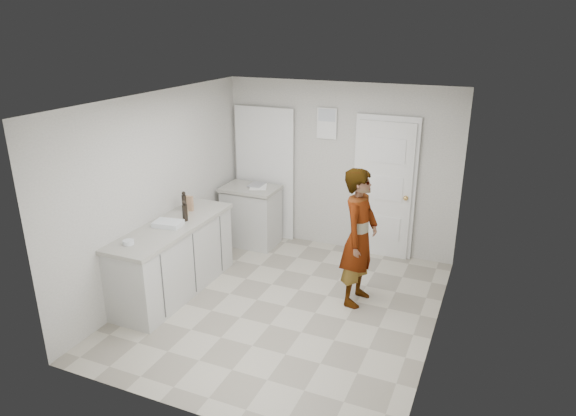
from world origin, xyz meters
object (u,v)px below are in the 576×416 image
at_px(baking_dish, 168,224).
at_px(cake_mix_box, 188,203).
at_px(egg_bowl, 128,242).
at_px(person, 359,237).
at_px(oil_cruet_a, 185,211).
at_px(spice_jar, 187,213).
at_px(oil_cruet_b, 184,202).

bearing_deg(baking_dish, cake_mix_box, 97.36).
xyz_separation_m(baking_dish, egg_bowl, (-0.08, -0.64, -0.00)).
distance_m(baking_dish, egg_bowl, 0.64).
relative_size(person, oil_cruet_a, 6.37).
xyz_separation_m(person, cake_mix_box, (-2.29, -0.17, 0.17)).
distance_m(spice_jar, egg_bowl, 1.03).
bearing_deg(egg_bowl, oil_cruet_a, 78.53).
relative_size(oil_cruet_a, oil_cruet_b, 0.98).
relative_size(baking_dish, egg_bowl, 2.95).
height_order(oil_cruet_a, egg_bowl, oil_cruet_a).
bearing_deg(egg_bowl, oil_cruet_b, 91.64).
bearing_deg(baking_dish, person, 18.41).
distance_m(cake_mix_box, oil_cruet_b, 0.06).
height_order(spice_jar, baking_dish, spice_jar).
distance_m(cake_mix_box, spice_jar, 0.21).
relative_size(oil_cruet_a, egg_bowl, 2.16).
height_order(spice_jar, egg_bowl, spice_jar).
bearing_deg(cake_mix_box, oil_cruet_a, -69.18).
distance_m(oil_cruet_a, egg_bowl, 0.89).
bearing_deg(person, baking_dish, 113.83).
xyz_separation_m(person, spice_jar, (-2.20, -0.35, 0.11)).
bearing_deg(oil_cruet_b, baking_dish, -78.02).
height_order(person, egg_bowl, person).
distance_m(oil_cruet_a, baking_dish, 0.27).
height_order(oil_cruet_b, egg_bowl, oil_cruet_b).
relative_size(spice_jar, baking_dish, 0.21).
height_order(cake_mix_box, oil_cruet_b, oil_cruet_b).
distance_m(cake_mix_box, baking_dish, 0.57).
bearing_deg(spice_jar, baking_dish, -91.76).
bearing_deg(spice_jar, egg_bowl, -95.01).
distance_m(spice_jar, oil_cruet_b, 0.21).
bearing_deg(cake_mix_box, person, -1.97).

